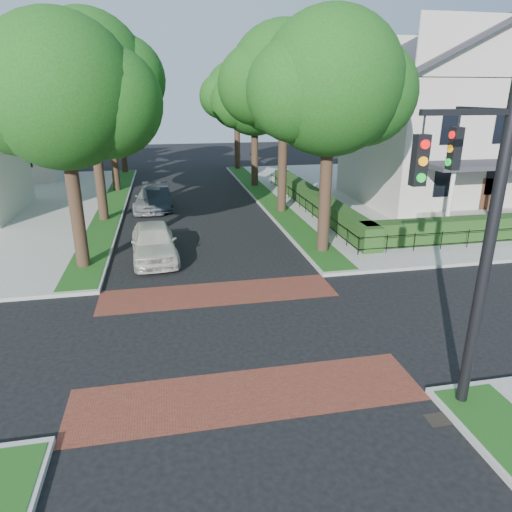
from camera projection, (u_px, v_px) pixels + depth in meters
The scene contains 23 objects.
ground at pixel (231, 334), 14.65m from camera, with size 120.00×120.00×0.00m, color black.
sidewalk_ne at pixel (442, 191), 35.75m from camera, with size 30.00×30.00×0.15m, color gray.
crosswalk_far at pixel (219, 294), 17.60m from camera, with size 9.00×2.20×0.01m, color maroon.
crosswalk_near at pixel (248, 395), 11.69m from camera, with size 9.00×2.20×0.01m, color maroon.
storm_drain at pixel (440, 419), 10.82m from camera, with size 0.65×0.45×0.01m, color black.
grass_strip_ne at pixel (266, 197), 33.23m from camera, with size 1.60×29.80×0.02m, color #194513.
grass_strip_nw at pixel (113, 204), 31.24m from camera, with size 1.60×29.80×0.02m, color #194513.
tree_right_near at pixel (331, 85), 19.80m from camera, with size 7.75×6.67×10.66m.
tree_right_mid at pixel (285, 81), 27.08m from camera, with size 8.25×7.09×11.22m.
tree_right_far at pixel (255, 99), 35.73m from camera, with size 7.25×6.23×9.74m.
tree_right_back at pixel (237, 94), 43.93m from camera, with size 7.50×6.45×10.20m.
tree_left_near at pixel (65, 94), 17.89m from camera, with size 7.50×6.45×10.20m.
tree_left_mid at pixel (90, 73), 24.93m from camera, with size 8.00×6.88×11.48m.
tree_left_far at pixel (109, 96), 33.63m from camera, with size 7.00×6.02×9.86m.
tree_left_back at pixel (119, 92), 41.86m from camera, with size 7.75×6.66×10.44m.
hedge_main_road at pixel (314, 200), 29.66m from camera, with size 1.00×18.00×1.20m, color #1A3B14.
fence_main_road at pixel (303, 203), 29.57m from camera, with size 0.06×18.00×0.90m, color black, non-canonical shape.
house_victorian at pixel (453, 114), 30.54m from camera, with size 13.00×13.05×12.48m.
house_left_far at pixel (1, 121), 39.66m from camera, with size 10.00×9.00×10.14m.
traffic_signal at pixel (479, 220), 9.88m from camera, with size 2.17×2.00×8.00m.
parked_car_front at pixel (154, 242), 21.02m from camera, with size 1.99×4.94×1.68m, color beige.
parked_car_middle at pixel (158, 199), 30.20m from camera, with size 1.50×4.30×1.42m, color #1E272E.
parked_car_rear at pixel (152, 198), 30.28m from camera, with size 2.04×5.02×1.46m, color gray.
Camera 1 is at (-1.72, -12.86, 7.29)m, focal length 32.00 mm.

